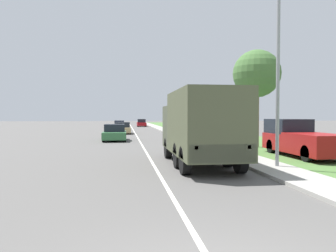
% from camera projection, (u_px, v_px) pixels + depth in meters
% --- Properties ---
extents(ground_plane, '(180.00, 180.00, 0.00)m').
position_uv_depth(ground_plane, '(134.00, 132.00, 43.38)').
color(ground_plane, '#565451').
extents(lane_centre_stripe, '(0.12, 120.00, 0.00)m').
position_uv_depth(lane_centre_stripe, '(134.00, 132.00, 43.38)').
color(lane_centre_stripe, silver).
rests_on(lane_centre_stripe, ground).
extents(sidewalk_right, '(1.80, 120.00, 0.12)m').
position_uv_depth(sidewalk_right, '(168.00, 131.00, 43.97)').
color(sidewalk_right, '#9E9B93').
rests_on(sidewalk_right, ground).
extents(grass_strip_right, '(7.00, 120.00, 0.02)m').
position_uv_depth(grass_strip_right, '(200.00, 131.00, 44.54)').
color(grass_strip_right, '#4C7538').
rests_on(grass_strip_right, ground).
extents(military_truck, '(2.35, 6.94, 3.10)m').
position_uv_depth(military_truck, '(200.00, 125.00, 13.80)').
color(military_truck, '#474C38').
rests_on(military_truck, ground).
extents(car_nearest_ahead, '(1.92, 4.48, 1.39)m').
position_uv_depth(car_nearest_ahead, '(115.00, 133.00, 27.73)').
color(car_nearest_ahead, '#336B3D').
rests_on(car_nearest_ahead, ground).
extents(car_second_ahead, '(1.86, 4.77, 1.36)m').
position_uv_depth(car_second_ahead, '(123.00, 128.00, 38.60)').
color(car_second_ahead, tan).
rests_on(car_second_ahead, ground).
extents(car_third_ahead, '(1.70, 4.39, 1.36)m').
position_uv_depth(car_third_ahead, '(119.00, 125.00, 52.44)').
color(car_third_ahead, '#B7BABF').
rests_on(car_third_ahead, ground).
extents(car_fourth_ahead, '(1.73, 4.43, 1.47)m').
position_uv_depth(car_fourth_ahead, '(141.00, 123.00, 63.97)').
color(car_fourth_ahead, maroon).
rests_on(car_fourth_ahead, ground).
extents(pickup_truck, '(1.95, 5.51, 1.90)m').
position_uv_depth(pickup_truck, '(300.00, 139.00, 16.96)').
color(pickup_truck, maroon).
rests_on(pickup_truck, grass_strip_right).
extents(lamp_post, '(1.69, 0.24, 7.30)m').
position_uv_depth(lamp_post, '(273.00, 56.00, 12.77)').
color(lamp_post, gray).
rests_on(lamp_post, sidewalk_right).
extents(tree_mid_right, '(3.14, 3.14, 6.44)m').
position_uv_depth(tree_mid_right, '(257.00, 74.00, 21.63)').
color(tree_mid_right, brown).
rests_on(tree_mid_right, grass_strip_right).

